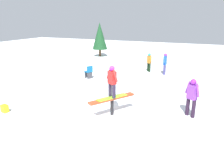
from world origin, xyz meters
TOP-DOWN VIEW (x-y plane):
  - ground_plane at (0.00, 0.00)m, footprint 60.00×60.00m
  - rail_feature at (0.00, 0.00)m, footprint 2.01×1.39m
  - snow_kicker_ramp at (-1.77, 1.09)m, footprint 2.32×2.22m
  - main_rider_on_rail at (0.00, 0.00)m, footprint 1.37×0.98m
  - bystander_orange at (8.37, 0.58)m, footprint 0.50×0.50m
  - bystander_purple at (1.19, -3.09)m, footprint 0.47×0.64m
  - bystander_blue at (7.96, -0.70)m, footprint 0.69×0.24m
  - folding_chair at (4.78, 3.87)m, footprint 0.60×0.60m
  - backpack_on_snow at (-1.69, 4.43)m, footprint 0.26×0.33m
  - pine_tree_near at (13.18, 7.26)m, footprint 1.57×1.57m

SIDE VIEW (x-z plane):
  - ground_plane at x=0.00m, z-range 0.00..0.00m
  - backpack_on_snow at x=-1.69m, z-range 0.00..0.34m
  - snow_kicker_ramp at x=-1.77m, z-range 0.00..0.53m
  - folding_chair at x=4.78m, z-range -0.03..0.85m
  - rail_feature at x=0.00m, z-range 0.26..1.04m
  - bystander_orange at x=8.37m, z-range 0.09..1.51m
  - bystander_blue at x=7.96m, z-range 0.10..1.65m
  - bystander_purple at x=1.19m, z-range 0.10..1.73m
  - main_rider_on_rail at x=0.00m, z-range 0.77..2.15m
  - pine_tree_near at x=13.18m, z-range 0.38..3.95m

